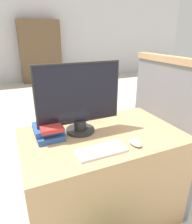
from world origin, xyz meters
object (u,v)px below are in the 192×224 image
(book_stack, at_px, (49,130))
(far_chair, at_px, (60,90))
(monitor, at_px, (79,99))
(keyboard, at_px, (101,151))
(mouse, at_px, (135,143))

(book_stack, xyz_separation_m, far_chair, (0.59, 2.10, -0.30))
(monitor, height_order, far_chair, monitor)
(keyboard, bearing_deg, mouse, -3.52)
(mouse, bearing_deg, far_chair, 87.64)
(mouse, bearing_deg, book_stack, 144.63)
(monitor, bearing_deg, mouse, -51.51)
(mouse, height_order, book_stack, book_stack)
(monitor, xyz_separation_m, far_chair, (0.36, 2.11, -0.50))
(book_stack, bearing_deg, far_chair, 74.32)
(monitor, bearing_deg, far_chair, 80.27)
(book_stack, bearing_deg, keyboard, -53.13)
(keyboard, distance_m, far_chair, 2.46)
(mouse, height_order, far_chair, far_chair)
(monitor, xyz_separation_m, mouse, (0.26, -0.33, -0.24))
(keyboard, height_order, mouse, mouse)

